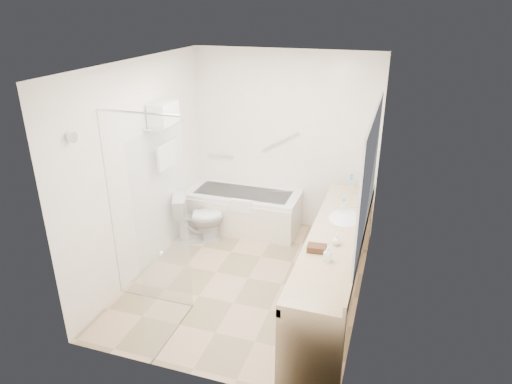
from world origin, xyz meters
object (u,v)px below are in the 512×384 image
(toilet, at_px, (199,218))
(amenity_basket, at_px, (317,248))
(bathtub, at_px, (243,210))
(water_bottle_left, at_px, (343,208))
(vanity_counter, at_px, (335,251))

(toilet, bearing_deg, amenity_basket, -148.04)
(amenity_basket, bearing_deg, bathtub, 127.62)
(bathtub, height_order, amenity_basket, amenity_basket)
(bathtub, bearing_deg, toilet, -129.87)
(bathtub, distance_m, water_bottle_left, 1.90)
(bathtub, relative_size, amenity_basket, 8.65)
(vanity_counter, xyz_separation_m, amenity_basket, (-0.13, -0.42, 0.24))
(vanity_counter, relative_size, toilet, 3.98)
(vanity_counter, distance_m, toilet, 2.17)
(toilet, xyz_separation_m, amenity_basket, (1.85, -1.27, 0.55))
(water_bottle_left, bearing_deg, toilet, 168.88)
(vanity_counter, bearing_deg, water_bottle_left, 90.45)
(vanity_counter, height_order, water_bottle_left, water_bottle_left)
(bathtub, relative_size, water_bottle_left, 8.19)
(bathtub, distance_m, amenity_basket, 2.37)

